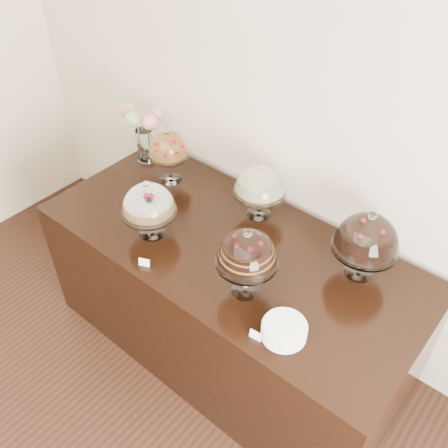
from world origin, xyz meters
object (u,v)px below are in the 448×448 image
Objects in this scene: cake_stand_sugar_sponge at (148,202)px; plate_stack at (284,330)px; cake_stand_dark_choco at (368,236)px; display_counter at (229,298)px; cake_stand_fruit_tart at (168,147)px; flower_vase at (142,129)px; cake_stand_choco_layer at (247,252)px; cake_stand_cheesecake at (260,183)px.

plate_stack is at bearing -6.27° from cake_stand_sugar_sponge.
display_counter is at bearing -158.09° from cake_stand_dark_choco.
display_counter is 5.71× the size of cake_stand_fruit_tart.
flower_vase reaches higher than cake_stand_sugar_sponge.
flower_vase is (-0.98, 0.29, 0.68)m from display_counter.
cake_stand_choco_layer is (0.67, 0.00, 0.05)m from cake_stand_sugar_sponge.
cake_stand_choco_layer is 0.61m from cake_stand_cheesecake.
flower_vase is at bearing 158.29° from cake_stand_choco_layer.
cake_stand_dark_choco is at bearing -1.05° from flower_vase.
cake_stand_cheesecake is 0.91× the size of cake_stand_fruit_tart.
cake_stand_dark_choco reaches higher than cake_stand_cheesecake.
flower_vase is (-0.58, 0.50, 0.01)m from cake_stand_sugar_sponge.
cake_stand_choco_layer reaches higher than cake_stand_sugar_sponge.
display_counter is 0.81m from cake_stand_sugar_sponge.
cake_stand_cheesecake is 0.88× the size of flower_vase.
plate_stack is (0.31, -0.11, -0.23)m from cake_stand_choco_layer.
cake_stand_dark_choco is (0.69, -0.05, 0.04)m from cake_stand_cheesecake.
flower_vase reaches higher than cake_stand_fruit_tart.
cake_stand_choco_layer is 1.05× the size of cake_stand_fruit_tart.
cake_stand_sugar_sponge is at bearing -40.63° from flower_vase.
plate_stack is (0.58, -0.32, 0.49)m from display_counter.
cake_stand_dark_choco is (0.65, 0.26, 0.71)m from display_counter.
plate_stack is (-0.07, -0.58, -0.21)m from cake_stand_dark_choco.
cake_stand_dark_choco is at bearing 83.10° from plate_stack.
display_counter is 1.00m from cake_stand_fruit_tart.
plate_stack is at bearing -96.90° from cake_stand_dark_choco.
display_counter is at bearing -18.52° from cake_stand_fruit_tart.
cake_stand_sugar_sponge is 1.03× the size of cake_stand_cheesecake.
cake_stand_fruit_tart is 1.39m from plate_stack.
plate_stack is at bearing -45.68° from cake_stand_cheesecake.
cake_stand_dark_choco is at bearing -4.27° from cake_stand_cheesecake.
plate_stack is (1.26, -0.55, -0.20)m from cake_stand_fruit_tart.
cake_stand_cheesecake is (-0.04, 0.31, 0.67)m from display_counter.
cake_stand_fruit_tart is (-1.33, -0.03, -0.01)m from cake_stand_dark_choco.
display_counter is 5.42× the size of cake_stand_dark_choco.
cake_stand_sugar_sponge is 0.64m from cake_stand_cheesecake.
display_counter is at bearing 142.69° from cake_stand_choco_layer.
cake_stand_fruit_tart is at bearing -11.86° from flower_vase.
display_counter is at bearing -83.50° from cake_stand_cheesecake.
cake_stand_sugar_sponge is at bearing -57.07° from cake_stand_fruit_tart.
flower_vase reaches higher than display_counter.
cake_stand_dark_choco is 0.62m from plate_stack.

